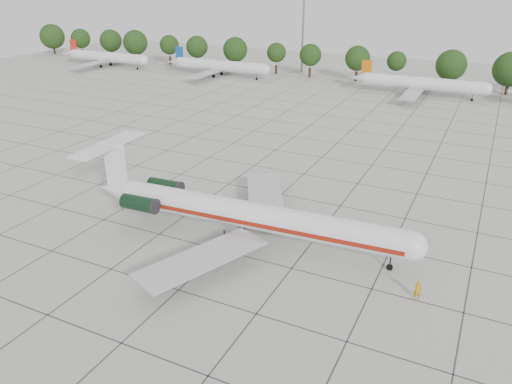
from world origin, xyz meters
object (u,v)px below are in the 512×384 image
(main_airliner, at_px, (238,213))
(bg_airliner_c, at_px, (421,84))
(floodlight_mast, at_px, (303,20))
(bg_airliner_a, at_px, (107,57))
(bg_airliner_b, at_px, (220,66))
(ground_crew, at_px, (417,290))

(main_airliner, relative_size, bg_airliner_c, 1.35)
(bg_airliner_c, bearing_deg, floodlight_mast, 154.58)
(bg_airliner_a, relative_size, floodlight_mast, 1.11)
(bg_airliner_b, bearing_deg, bg_airliner_a, -177.41)
(main_airliner, xyz_separation_m, bg_airliner_a, (-86.83, 77.75, -0.24))
(bg_airliner_a, bearing_deg, main_airliner, -41.84)
(floodlight_mast, bearing_deg, bg_airliner_b, -135.30)
(bg_airliner_b, xyz_separation_m, floodlight_mast, (17.59, 17.40, 11.37))
(bg_airliner_a, bearing_deg, bg_airliner_c, 1.05)
(main_airliner, xyz_separation_m, ground_crew, (19.54, -2.77, -2.19))
(ground_crew, height_order, bg_airliner_c, bg_airliner_c)
(ground_crew, xyz_separation_m, bg_airliner_a, (-106.37, 80.52, 1.95))
(bg_airliner_a, xyz_separation_m, bg_airliner_c, (93.16, 1.70, 0.00))
(bg_airliner_c, bearing_deg, bg_airliner_b, 179.94)
(ground_crew, bearing_deg, bg_airliner_c, -95.53)
(main_airliner, bearing_deg, bg_airliner_a, 134.98)
(main_airliner, xyz_separation_m, bg_airliner_b, (-48.00, 79.50, -0.24))
(main_airliner, height_order, floodlight_mast, floodlight_mast)
(bg_airliner_b, xyz_separation_m, bg_airliner_c, (54.33, -0.05, 0.00))
(ground_crew, distance_m, bg_airliner_b, 106.46)
(bg_airliner_a, bearing_deg, floodlight_mast, 18.76)
(main_airliner, distance_m, bg_airliner_b, 92.87)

